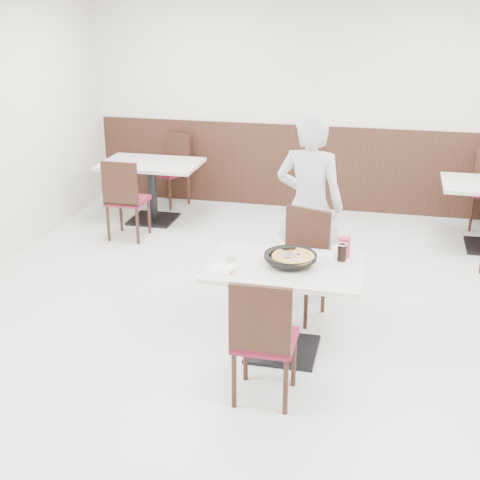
% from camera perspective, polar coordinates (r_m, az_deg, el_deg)
% --- Properties ---
extents(floor, '(7.00, 7.00, 0.00)m').
position_cam_1_polar(floor, '(5.79, 2.05, -7.60)').
color(floor, '#AFAEAA').
rests_on(floor, ground).
extents(wall_back, '(6.00, 0.04, 2.80)m').
position_cam_1_polar(wall_back, '(8.67, 6.78, 11.61)').
color(wall_back, beige).
rests_on(wall_back, floor).
extents(wall_front, '(6.00, 0.04, 2.80)m').
position_cam_1_polar(wall_front, '(2.24, -16.09, -17.06)').
color(wall_front, beige).
rests_on(wall_front, floor).
extents(wainscot_back, '(5.90, 0.03, 1.10)m').
position_cam_1_polar(wainscot_back, '(8.82, 6.54, 6.13)').
color(wainscot_back, black).
rests_on(wainscot_back, floor).
extents(main_table, '(1.25, 0.87, 0.75)m').
position_cam_1_polar(main_table, '(5.30, 3.75, -5.91)').
color(main_table, beige).
rests_on(main_table, floor).
extents(chair_near, '(0.42, 0.42, 0.95)m').
position_cam_1_polar(chair_near, '(4.68, 2.16, -8.29)').
color(chair_near, black).
rests_on(chair_near, floor).
extents(chair_far, '(0.53, 0.53, 0.95)m').
position_cam_1_polar(chair_far, '(5.84, 4.90, -2.24)').
color(chair_far, black).
rests_on(chair_far, floor).
extents(trivet, '(0.12, 0.12, 0.04)m').
position_cam_1_polar(trivet, '(5.18, 4.29, -1.81)').
color(trivet, black).
rests_on(trivet, main_table).
extents(pizza_pan, '(0.39, 0.39, 0.01)m').
position_cam_1_polar(pizza_pan, '(5.14, 4.31, -1.68)').
color(pizza_pan, black).
rests_on(pizza_pan, trivet).
extents(pizza, '(0.34, 0.34, 0.02)m').
position_cam_1_polar(pizza, '(5.11, 4.55, -1.63)').
color(pizza, gold).
rests_on(pizza, pizza_pan).
extents(pizza_server, '(0.08, 0.10, 0.00)m').
position_cam_1_polar(pizza_server, '(5.10, 4.00, -1.26)').
color(pizza_server, silver).
rests_on(pizza_server, pizza).
extents(napkin, '(0.19, 0.19, 0.00)m').
position_cam_1_polar(napkin, '(5.06, -1.46, -2.50)').
color(napkin, white).
rests_on(napkin, main_table).
extents(side_plate, '(0.18, 0.18, 0.01)m').
position_cam_1_polar(side_plate, '(5.08, -1.23, -2.31)').
color(side_plate, white).
rests_on(side_plate, napkin).
extents(fork, '(0.05, 0.15, 0.00)m').
position_cam_1_polar(fork, '(5.15, -0.84, -1.87)').
color(fork, silver).
rests_on(fork, side_plate).
extents(cola_glass, '(0.08, 0.08, 0.13)m').
position_cam_1_polar(cola_glass, '(5.26, 8.69, -1.08)').
color(cola_glass, black).
rests_on(cola_glass, main_table).
extents(red_cup, '(0.10, 0.10, 0.16)m').
position_cam_1_polar(red_cup, '(5.33, 8.88, -0.60)').
color(red_cup, '#AE1B36').
rests_on(red_cup, main_table).
extents(diner_person, '(0.68, 0.49, 1.73)m').
position_cam_1_polar(diner_person, '(6.19, 5.95, 2.92)').
color(diner_person, silver).
rests_on(diner_person, floor).
extents(bg_table_left, '(1.24, 0.86, 0.75)m').
position_cam_1_polar(bg_table_left, '(8.40, -7.52, 4.11)').
color(bg_table_left, beige).
rests_on(bg_table_left, floor).
extents(bg_chair_left_near, '(0.43, 0.43, 0.95)m').
position_cam_1_polar(bg_chair_left_near, '(7.83, -9.56, 3.53)').
color(bg_chair_left_near, black).
rests_on(bg_chair_left_near, floor).
extents(bg_chair_left_far, '(0.56, 0.56, 0.95)m').
position_cam_1_polar(bg_chair_left_far, '(8.98, -6.09, 5.90)').
color(bg_chair_left_far, black).
rests_on(bg_chair_left_far, floor).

